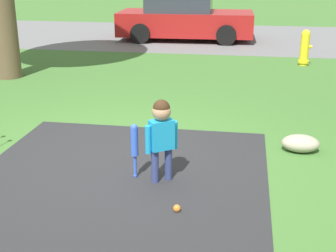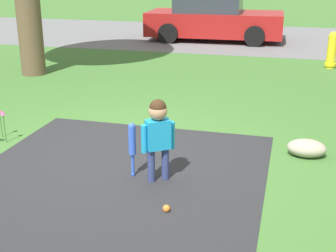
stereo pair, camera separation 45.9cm
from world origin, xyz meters
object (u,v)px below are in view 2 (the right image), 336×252
at_px(child, 158,129).
at_px(sports_ball, 166,208).
at_px(baseball_bat, 132,142).
at_px(parked_car, 214,19).
at_px(fire_hydrant, 332,50).

relative_size(child, sports_ball, 12.82).
height_order(baseball_bat, sports_ball, baseball_bat).
bearing_deg(baseball_bat, sports_ball, -49.83).
relative_size(baseball_bat, parked_car, 0.15).
relative_size(baseball_bat, sports_ball, 8.73).
bearing_deg(fire_hydrant, baseball_bat, -110.83).
xyz_separation_m(child, fire_hydrant, (2.11, 6.35, -0.19)).
height_order(baseball_bat, fire_hydrant, fire_hydrant).
bearing_deg(fire_hydrant, child, -108.35).
xyz_separation_m(baseball_bat, parked_car, (-0.75, 9.54, 0.22)).
distance_m(sports_ball, parked_car, 10.30).
height_order(child, parked_car, parked_car).
xyz_separation_m(child, baseball_bat, (-0.30, 0.03, -0.19)).
relative_size(sports_ball, fire_hydrant, 0.09).
xyz_separation_m(child, sports_ball, (0.26, -0.62, -0.55)).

